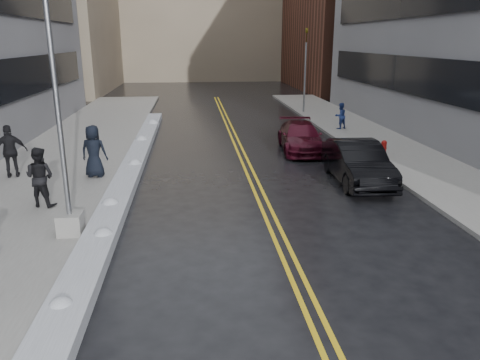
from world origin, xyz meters
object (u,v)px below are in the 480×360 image
object	(u,v)px
pedestrian_b	(40,177)
pedestrian_d	(11,151)
fire_hydrant	(384,147)
pedestrian_east	(340,116)
lamppost	(62,151)
traffic_signal	(305,67)
car_black	(358,163)
pedestrian_c	(94,151)
car_maroon	(301,137)

from	to	relation	value
pedestrian_b	pedestrian_d	bearing A→B (deg)	-42.30
pedestrian_b	fire_hydrant	bearing A→B (deg)	-141.45
pedestrian_b	pedestrian_east	size ratio (longest dim) A/B	1.25
lamppost	traffic_signal	size ratio (longest dim) A/B	1.27
fire_hydrant	car_black	world-z (taller)	car_black
pedestrian_d	car_black	xyz separation A→B (m)	(13.38, -1.67, -0.38)
pedestrian_c	lamppost	bearing A→B (deg)	103.40
lamppost	car_maroon	size ratio (longest dim) A/B	1.58
car_black	pedestrian_d	bearing A→B (deg)	174.65
pedestrian_d	pedestrian_east	world-z (taller)	pedestrian_d
car_black	car_maroon	bearing A→B (deg)	101.43
pedestrian_east	traffic_signal	bearing A→B (deg)	-107.60
lamppost	pedestrian_b	bearing A→B (deg)	120.79
pedestrian_d	pedestrian_east	xyz separation A→B (m)	(16.00, 8.82, -0.25)
car_maroon	pedestrian_b	bearing A→B (deg)	-139.43
pedestrian_b	pedestrian_d	distance (m)	4.19
traffic_signal	pedestrian_east	world-z (taller)	traffic_signal
pedestrian_b	pedestrian_d	xyz separation A→B (m)	(-2.15, 3.59, 0.06)
fire_hydrant	pedestrian_east	distance (m)	6.90
traffic_signal	lamppost	bearing A→B (deg)	-118.21
traffic_signal	pedestrian_d	size ratio (longest dim) A/B	2.90
pedestrian_b	pedestrian_c	xyz separation A→B (m)	(1.06, 3.30, 0.05)
traffic_signal	pedestrian_east	bearing A→B (deg)	-85.45
fire_hydrant	traffic_signal	size ratio (longest dim) A/B	0.12
car_black	fire_hydrant	bearing A→B (deg)	56.51
pedestrian_c	car_maroon	distance (m)	10.14
pedestrian_d	pedestrian_east	distance (m)	18.27
fire_hydrant	pedestrian_east	bearing A→B (deg)	89.45
pedestrian_c	pedestrian_east	xyz separation A→B (m)	(12.78, 9.11, -0.25)
lamppost	pedestrian_d	distance (m)	7.20
pedestrian_d	fire_hydrant	bearing A→B (deg)	169.81
pedestrian_east	car_black	distance (m)	10.81
lamppost	pedestrian_d	bearing A→B (deg)	120.90
pedestrian_b	pedestrian_east	bearing A→B (deg)	-121.41
pedestrian_b	pedestrian_c	bearing A→B (deg)	-91.17
fire_hydrant	pedestrian_c	distance (m)	12.92
pedestrian_east	car_maroon	distance (m)	6.07
lamppost	pedestrian_b	world-z (taller)	lamppost
fire_hydrant	car_black	xyz separation A→B (m)	(-2.55, -3.60, 0.26)
lamppost	car_black	size ratio (longest dim) A/B	1.56
lamppost	traffic_signal	xyz separation A→B (m)	(11.80, 22.00, 0.87)
pedestrian_c	car_maroon	bearing A→B (deg)	-146.18
car_maroon	lamppost	bearing A→B (deg)	-126.95
pedestrian_b	pedestrian_c	distance (m)	3.47
traffic_signal	pedestrian_c	distance (m)	20.43
traffic_signal	pedestrian_east	xyz separation A→B (m)	(0.57, -7.11, -2.47)
lamppost	pedestrian_east	world-z (taller)	lamppost
pedestrian_b	car_black	bearing A→B (deg)	-153.60
pedestrian_d	car_maroon	xyz separation A→B (m)	(12.43, 3.91, -0.49)
traffic_signal	pedestrian_c	world-z (taller)	traffic_signal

